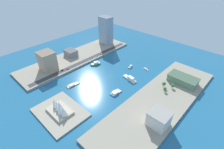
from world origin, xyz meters
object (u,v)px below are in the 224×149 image
hotel_broad_white (159,119)px  suv_black (62,70)px  pickup_red (68,69)px  apartment_midrise_tan (47,61)px  ferry_green_doubledeck (96,64)px  warehouse_low_gray (71,53)px  ferry_white_commuter (130,79)px  catamaran_blue (116,93)px  terminal_long_green (183,79)px  tower_tall_glass (106,30)px  yacht_sleek_gray (130,67)px  van_white (101,54)px  traffic_light_waterfront (98,55)px  sailboat_small_white (146,69)px  barge_flat_brown (73,85)px  opera_landmark (59,108)px

hotel_broad_white → suv_black: size_ratio=4.74×
pickup_red → hotel_broad_white: bearing=-179.0°
apartment_midrise_tan → hotel_broad_white: size_ratio=1.38×
ferry_green_doubledeck → suv_black: (24.29, 59.10, 2.07)m
warehouse_low_gray → pickup_red: (-41.50, 36.79, -5.24)m
ferry_white_commuter → hotel_broad_white: 100.11m
catamaran_blue → terminal_long_green: bearing=-124.1°
ferry_white_commuter → terminal_long_green: bearing=-144.3°
catamaran_blue → tower_tall_glass: tower_tall_glass is taller
yacht_sleek_gray → hotel_broad_white: (-108.31, 85.28, 11.59)m
tower_tall_glass → van_white: (-33.24, 48.88, -30.30)m
apartment_midrise_tan → traffic_light_waterfront: (-30.43, -92.74, -12.37)m
ferry_white_commuter → warehouse_low_gray: 142.76m
terminal_long_green → traffic_light_waterfront: bearing=12.0°
sailboat_small_white → warehouse_low_gray: size_ratio=0.43×
yacht_sleek_gray → hotel_broad_white: hotel_broad_white is taller
hotel_broad_white → van_white: hotel_broad_white is taller
yacht_sleek_gray → traffic_light_waterfront: traffic_light_waterfront is taller
catamaran_blue → pickup_red: pickup_red is taller
ferry_white_commuter → warehouse_low_gray: bearing=7.9°
barge_flat_brown → terminal_long_green: bearing=-135.2°
sailboat_small_white → opera_landmark: 170.21m
ferry_white_commuter → hotel_broad_white: bearing=147.7°
catamaran_blue → pickup_red: (105.90, 13.28, 2.64)m
traffic_light_waterfront → ferry_green_doubledeck: bearing=128.3°
yacht_sleek_gray → sailboat_small_white: size_ratio=1.14×
sailboat_small_white → suv_black: bearing=46.6°
pickup_red → traffic_light_waterfront: 70.82m
barge_flat_brown → apartment_midrise_tan: size_ratio=0.67×
ferry_green_doubledeck → catamaran_blue: (-86.06, 36.76, -0.66)m
ferry_white_commuter → apartment_midrise_tan: (126.59, 78.45, 17.62)m
barge_flat_brown → hotel_broad_white: bearing=-170.7°
yacht_sleek_gray → barge_flat_brown: size_ratio=0.59×
warehouse_low_gray → sailboat_small_white: bearing=-155.3°
ferry_white_commuter → opera_landmark: size_ratio=0.88×
yacht_sleek_gray → ferry_green_doubledeck: size_ratio=0.62×
catamaran_blue → traffic_light_waterfront: 117.47m
hotel_broad_white → pickup_red: 184.13m
terminal_long_green → opera_landmark: bearing=62.6°
sailboat_small_white → pickup_red: 144.01m
ferry_white_commuter → hotel_broad_white: hotel_broad_white is taller
yacht_sleek_gray → ferry_white_commuter: (-24.15, 32.10, 1.00)m
tower_tall_glass → traffic_light_waterfront: tower_tall_glass is taller
suv_black → opera_landmark: (-84.07, 57.09, 4.67)m
barge_flat_brown → hotel_broad_white: size_ratio=0.92×
warehouse_low_gray → pickup_red: size_ratio=5.18×
catamaran_blue → yacht_sleek_gray: bearing=-68.0°
terminal_long_green → suv_black: bearing=33.6°
ferry_green_doubledeck → sailboat_small_white: 96.73m
apartment_midrise_tan → traffic_light_waterfront: 98.39m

